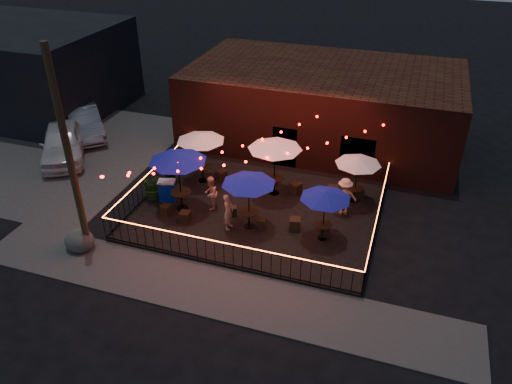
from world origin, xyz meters
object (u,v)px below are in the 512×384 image
Objects in this scene: cafe_table_3 at (275,145)px; cafe_table_1 at (201,138)px; cafe_table_0 at (178,158)px; boulder at (79,241)px; cooler at (167,190)px; utility_pole at (69,158)px; cafe_table_5 at (358,161)px; cafe_table_4 at (326,196)px; cafe_table_2 at (249,181)px.

cafe_table_1 is at bearing 179.80° from cafe_table_3.
cafe_table_0 is 2.60× the size of boulder.
cooler is (-4.28, -2.04, -1.90)m from cafe_table_3.
utility_pole reaches higher than cafe_table_5.
cafe_table_4 is at bearing 21.66° from boulder.
cafe_table_4 is (6.26, -2.64, -0.26)m from cafe_table_1.
cafe_table_3 is 5.11m from cooler.
cafe_table_1 is 0.99× the size of cafe_table_4.
cafe_table_5 is (3.53, 0.48, -0.42)m from cafe_table_3.
boulder is (-1.69, -4.07, -0.24)m from cooler.
cafe_table_3 reaches higher than cafe_table_1.
cafe_table_3 is 3.85m from cafe_table_4.
cooler is at bearing 155.37° from cafe_table_0.
cafe_table_4 is (2.77, -2.63, -0.43)m from cafe_table_3.
utility_pole reaches higher than cafe_table_2.
cooler is at bearing -154.54° from cafe_table_3.
boulder is (-5.97, -6.10, -2.14)m from cafe_table_3.
cafe_table_5 is 11.69m from boulder.
cafe_table_0 is at bearing -157.14° from cafe_table_5.
utility_pole is at bearing -158.23° from cafe_table_4.
cafe_table_4 is at bearing -43.46° from cafe_table_3.
cafe_table_0 is at bearing 178.23° from cafe_table_4.
utility_pole reaches higher than cafe_table_0.
cafe_table_0 reaches higher than cafe_table_1.
cafe_table_2 is 2.48× the size of boulder.
boulder is at bearing -112.13° from cafe_table_1.
utility_pole reaches higher than cafe_table_1.
cafe_table_5 is at bearing 35.19° from utility_pole.
cafe_table_4 is 9.57m from boulder.
cafe_table_3 is 2.71× the size of boulder.
utility_pole is 6.55m from cafe_table_2.
cafe_table_4 is (8.45, 3.37, -1.88)m from utility_pole.
cafe_table_2 is 1.03× the size of cafe_table_4.
utility_pole reaches higher than cafe_table_4.
cafe_table_4 is 1.14× the size of cafe_table_5.
utility_pole is 11.41m from cafe_table_5.
cafe_table_5 reaches higher than cooler.
cafe_table_3 is (0.21, 2.81, 0.23)m from cafe_table_2.
cafe_table_0 is 6.20m from cafe_table_4.
cafe_table_2 is at bearing 29.74° from boulder.
boulder is at bearing -128.83° from cooler.
cafe_table_5 is (6.93, 2.92, -0.46)m from cafe_table_0.
cafe_table_4 reaches higher than cooler.
cooler is (-7.81, -2.52, -1.49)m from cafe_table_5.
cafe_table_4 is (6.18, -0.19, -0.47)m from cafe_table_0.
cafe_table_2 is 3.00m from cafe_table_4.
cafe_table_0 is 1.23× the size of cafe_table_5.
cafe_table_1 reaches higher than cafe_table_4.
cafe_table_4 is at bearing 21.77° from utility_pole.
utility_pole is at bearing -144.81° from cafe_table_5.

